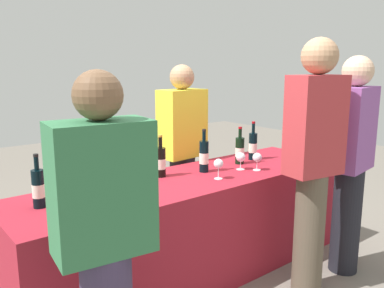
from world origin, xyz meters
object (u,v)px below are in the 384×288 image
Objects in this scene: wine_bottle_2 at (122,168)px; wine_bottle_5 at (240,150)px; wine_glass_0 at (219,164)px; guest_0 at (104,238)px; wine_bottle_1 at (91,176)px; wine_glass_2 at (257,158)px; guest_2 at (351,158)px; wine_bottle_6 at (253,146)px; wine_glass_1 at (241,158)px; wine_bottle_0 at (38,188)px; guest_1 at (313,159)px; wine_bottle_3 at (161,162)px; server_pouring at (182,149)px; wine_bottle_4 at (204,156)px.

wine_bottle_5 is (1.04, -0.10, -0.00)m from wine_bottle_2.
wine_glass_0 is 1.29m from guest_0.
wine_bottle_5 is at bearing -1.38° from wine_bottle_1.
guest_2 reaches higher than wine_glass_2.
wine_bottle_6 is 1.99m from guest_0.
wine_glass_1 is (0.31, 0.08, -0.01)m from wine_glass_0.
wine_bottle_0 is at bearing 150.70° from guest_2.
wine_bottle_6 is (0.19, 0.03, 0.01)m from wine_bottle_5.
wine_glass_2 is at bearing 93.89° from guest_1.
wine_bottle_0 is 1.02× the size of wine_bottle_2.
wine_bottle_3 is at bearing 5.41° from wine_bottle_1.
wine_bottle_3 is 0.43m from wine_glass_0.
wine_glass_2 is (1.00, -0.34, -0.02)m from wine_bottle_2.
wine_glass_1 is at bearing -8.45° from wine_bottle_1.
wine_bottle_3 is 0.19× the size of guest_2.
guest_0 is (-1.38, -1.24, -0.01)m from server_pouring.
server_pouring reaches higher than wine_bottle_0.
wine_bottle_4 is 1.09m from guest_2.
wine_bottle_1 is 1.04× the size of wine_bottle_5.
wine_bottle_4 reaches higher than wine_glass_2.
wine_glass_2 is 0.56m from guest_1.
wine_bottle_4 is 1.07× the size of wine_bottle_5.
wine_bottle_1 is at bearing -179.95° from wine_bottle_6.
guest_2 is at bearing -31.16° from wine_bottle_2.
guest_1 is (1.51, -0.01, 0.13)m from guest_0.
wine_bottle_6 is at bearing 9.59° from wine_bottle_5.
wine_bottle_6 reaches higher than wine_bottle_5.
guest_1 reaches higher than guest_0.
wine_glass_1 is (0.91, -0.24, -0.02)m from wine_bottle_2.
wine_glass_0 is 0.09× the size of guest_2.
wine_bottle_3 is at bearing 135.89° from guest_1.
wine_glass_1 is 1.61m from guest_0.
wine_glass_1 is 0.65m from guest_1.
wine_glass_0 is 0.32m from wine_glass_1.
wine_glass_2 is at bearing -12.08° from wine_bottle_1.
wine_bottle_2 reaches higher than wine_glass_0.
wine_bottle_4 reaches higher than wine_glass_1.
wine_bottle_1 is at bearing 155.83° from guest_1.
wine_bottle_1 is 1.50m from wine_bottle_6.
wine_bottle_2 is at bearing 64.03° from guest_0.
server_pouring is (1.41, 0.48, -0.03)m from wine_bottle_0.
guest_2 is (2.04, -0.76, 0.01)m from wine_bottle_0.
wine_bottle_4 is at bearing -16.08° from wine_bottle_3.
wine_bottle_0 is 2.12× the size of wine_glass_0.
wine_bottle_4 is 0.20× the size of guest_2.
wine_bottle_6 reaches higher than wine_bottle_2.
guest_0 reaches higher than wine_glass_0.
wine_glass_2 is (1.26, -0.27, -0.02)m from wine_bottle_1.
wine_bottle_0 is 1.01× the size of wine_bottle_3.
wine_bottle_4 is 2.38× the size of wine_glass_2.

